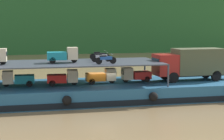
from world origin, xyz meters
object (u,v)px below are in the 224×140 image
object	(u,v)px
motorcycle_upper_port	(106,59)
motorcycle_upper_centre	(101,57)
covered_lorry	(191,63)
mini_truck_lower_fore	(101,76)
mini_truck_lower_aft	(18,79)
motorcycle_upper_stbd	(99,55)
mini_truck_lower_mid	(63,78)
mini_truck_lower_bow	(136,75)
mini_truck_upper_mid	(63,55)
cargo_barge	(102,91)

from	to	relation	value
motorcycle_upper_port	motorcycle_upper_centre	bearing A→B (deg)	90.30
covered_lorry	mini_truck_lower_fore	distance (m)	8.86
covered_lorry	mini_truck_lower_aft	distance (m)	16.31
motorcycle_upper_port	motorcycle_upper_stbd	world-z (taller)	same
mini_truck_lower_mid	motorcycle_upper_centre	xyz separation A→B (m)	(3.56, 0.47, 1.74)
mini_truck_lower_fore	motorcycle_upper_stbd	world-z (taller)	motorcycle_upper_stbd
mini_truck_lower_aft	mini_truck_lower_bow	bearing A→B (deg)	0.92
mini_truck_upper_mid	motorcycle_upper_stbd	distance (m)	4.35
cargo_barge	covered_lorry	size ratio (longest dim) A/B	3.47
mini_truck_lower_bow	mini_truck_lower_aft	bearing A→B (deg)	-179.08
mini_truck_lower_aft	mini_truck_lower_mid	distance (m)	3.95
covered_lorry	mini_truck_lower_aft	size ratio (longest dim) A/B	2.86
mini_truck_lower_fore	motorcycle_upper_centre	bearing A→B (deg)	84.94
cargo_barge	mini_truck_lower_bow	distance (m)	3.56
motorcycle_upper_stbd	covered_lorry	bearing A→B (deg)	-14.78
covered_lorry	mini_truck_lower_bow	bearing A→B (deg)	177.51
cargo_barge	mini_truck_lower_fore	distance (m)	1.46
mini_truck_lower_aft	cargo_barge	bearing A→B (deg)	0.80
mini_truck_lower_aft	mini_truck_lower_mid	xyz separation A→B (m)	(3.93, -0.34, 0.00)
mini_truck_lower_fore	motorcycle_upper_port	world-z (taller)	motorcycle_upper_port
mini_truck_lower_aft	motorcycle_upper_stbd	bearing A→B (deg)	15.92
cargo_barge	mini_truck_lower_bow	world-z (taller)	mini_truck_lower_bow
motorcycle_upper_port	mini_truck_lower_fore	bearing A→B (deg)	90.96
mini_truck_lower_aft	motorcycle_upper_port	size ratio (longest dim) A/B	1.46
mini_truck_lower_mid	motorcycle_upper_port	size ratio (longest dim) A/B	1.47
mini_truck_lower_fore	mini_truck_upper_mid	bearing A→B (deg)	179.57
cargo_barge	covered_lorry	xyz separation A→B (m)	(8.72, -0.17, 2.44)
covered_lorry	motorcycle_upper_port	size ratio (longest dim) A/B	4.17
mini_truck_lower_mid	mini_truck_lower_fore	size ratio (longest dim) A/B	1.01
mini_truck_lower_bow	mini_truck_upper_mid	size ratio (longest dim) A/B	1.01
covered_lorry	mini_truck_lower_bow	size ratio (longest dim) A/B	2.83
motorcycle_upper_port	cargo_barge	bearing A→B (deg)	88.48
mini_truck_lower_fore	mini_truck_upper_mid	size ratio (longest dim) A/B	0.99
covered_lorry	mini_truck_upper_mid	bearing A→B (deg)	179.99
mini_truck_lower_aft	mini_truck_lower_mid	size ratio (longest dim) A/B	1.00
cargo_barge	mini_truck_lower_bow	size ratio (longest dim) A/B	9.81
mini_truck_lower_fore	mini_truck_lower_bow	size ratio (longest dim) A/B	0.98
mini_truck_lower_aft	motorcycle_upper_stbd	xyz separation A→B (m)	(7.71, 2.20, 1.74)
covered_lorry	mini_truck_upper_mid	size ratio (longest dim) A/B	2.86
covered_lorry	mini_truck_lower_bow	world-z (taller)	covered_lorry
mini_truck_lower_mid	mini_truck_lower_fore	xyz separation A→B (m)	(3.54, 0.25, 0.00)
cargo_barge	mini_truck_lower_mid	xyz separation A→B (m)	(-3.62, -0.44, 1.44)
mini_truck_lower_aft	mini_truck_upper_mid	bearing A→B (deg)	-0.88
covered_lorry	mini_truck_lower_bow	distance (m)	5.56
cargo_barge	motorcycle_upper_centre	bearing A→B (deg)	153.65
cargo_barge	mini_truck_lower_aft	bearing A→B (deg)	-179.20
covered_lorry	mini_truck_lower_aft	bearing A→B (deg)	179.78
mini_truck_lower_aft	motorcycle_upper_port	bearing A→B (deg)	-14.37
motorcycle_upper_centre	motorcycle_upper_stbd	distance (m)	2.07
motorcycle_upper_centre	covered_lorry	bearing A→B (deg)	-1.31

